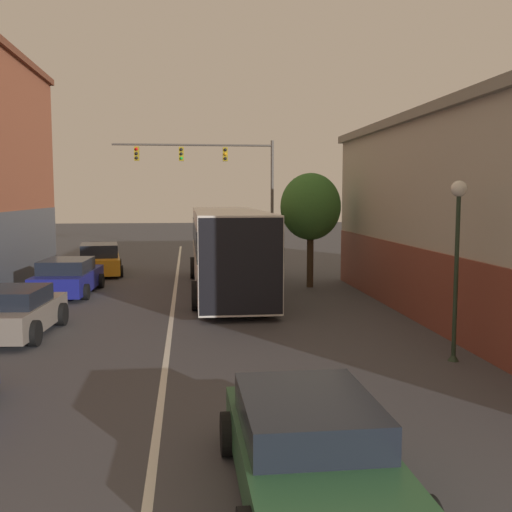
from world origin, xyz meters
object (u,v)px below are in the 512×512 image
at_px(parked_car_left_mid, 100,260).
at_px(parked_car_left_distant, 14,312).
at_px(bus, 227,246).
at_px(parked_car_left_near, 68,277).
at_px(hatchback_foreground, 310,449).
at_px(street_tree_near, 311,207).
at_px(street_lamp, 457,246).
at_px(traffic_signal_gantry, 221,171).

bearing_deg(parked_car_left_mid, parked_car_left_distant, 170.27).
xyz_separation_m(bus, parked_car_left_distant, (-6.32, -6.92, -1.18)).
bearing_deg(bus, parked_car_left_near, 89.64).
height_order(hatchback_foreground, parked_car_left_distant, parked_car_left_distant).
height_order(parked_car_left_mid, street_tree_near, street_tree_near).
distance_m(bus, street_lamp, 11.66).
xyz_separation_m(hatchback_foreground, parked_car_left_near, (-6.19, 16.49, 0.06)).
bearing_deg(parked_car_left_near, parked_car_left_mid, -0.52).
distance_m(hatchback_foreground, traffic_signal_gantry, 28.25).
relative_size(traffic_signal_gantry, street_lamp, 2.22).
bearing_deg(street_tree_near, bus, -168.19).
bearing_deg(bus, street_tree_near, -78.21).
bearing_deg(traffic_signal_gantry, parked_car_left_mid, -138.97).
distance_m(parked_car_left_mid, parked_car_left_distant, 12.90).
height_order(parked_car_left_near, street_lamp, street_lamp).
bearing_deg(street_tree_near, parked_car_left_mid, 150.80).
distance_m(parked_car_left_mid, traffic_signal_gantry, 9.44).
relative_size(hatchback_foreground, parked_car_left_mid, 0.91).
relative_size(parked_car_left_distant, street_lamp, 0.98).
height_order(hatchback_foreground, parked_car_left_mid, parked_car_left_mid).
xyz_separation_m(parked_car_left_distant, traffic_signal_gantry, (6.70, 18.32, 4.60)).
distance_m(bus, parked_car_left_distant, 9.45).
height_order(street_lamp, street_tree_near, street_tree_near).
height_order(parked_car_left_distant, traffic_signal_gantry, traffic_signal_gantry).
xyz_separation_m(bus, hatchback_foreground, (-0.03, -16.46, -1.23)).
bearing_deg(parked_car_left_mid, bus, -143.24).
bearing_deg(parked_car_left_mid, parked_car_left_near, 168.85).
relative_size(parked_car_left_mid, street_tree_near, 1.03).
xyz_separation_m(parked_car_left_near, traffic_signal_gantry, (6.60, 11.37, 4.59)).
height_order(parked_car_left_near, parked_car_left_mid, parked_car_left_mid).
relative_size(traffic_signal_gantry, street_tree_near, 1.95).
height_order(traffic_signal_gantry, street_tree_near, traffic_signal_gantry).
xyz_separation_m(parked_car_left_mid, parked_car_left_distant, (-0.46, -12.90, -0.05)).
relative_size(hatchback_foreground, traffic_signal_gantry, 0.48).
bearing_deg(parked_car_left_distant, parked_car_left_near, 3.52).
distance_m(traffic_signal_gantry, street_lamp, 22.64).
distance_m(parked_car_left_distant, street_lamp, 11.70).
xyz_separation_m(parked_car_left_distant, street_lamp, (10.89, -3.77, 2.04)).
relative_size(parked_car_left_distant, street_tree_near, 0.86).
relative_size(bus, parked_car_left_mid, 2.54).
bearing_deg(hatchback_foreground, street_tree_near, -12.11).
distance_m(street_lamp, street_tree_near, 11.50).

